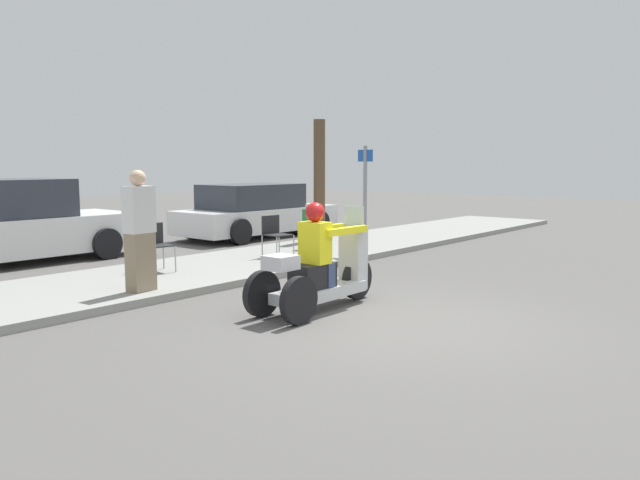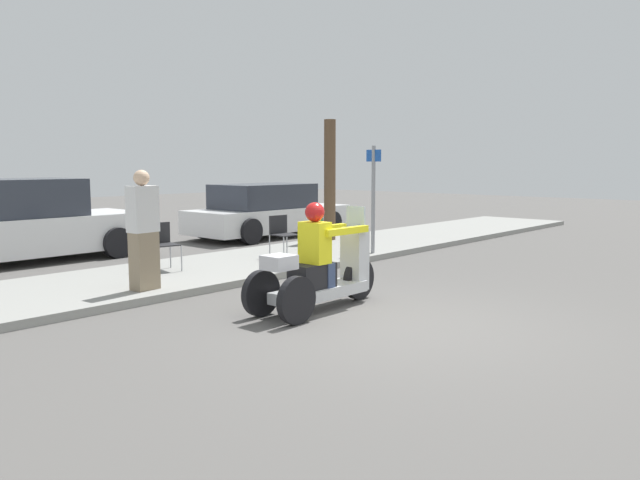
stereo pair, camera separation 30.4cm
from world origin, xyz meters
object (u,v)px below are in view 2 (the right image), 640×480
(parked_car_lot_left, at_px, (15,224))
(spectator_end_of_line, at_px, (143,232))
(street_sign, at_px, (373,195))
(folding_chair_curbside, at_px, (282,232))
(spectator_with_child, at_px, (317,227))
(parked_car_lot_center, at_px, (268,212))
(motorcycle_trike, at_px, (320,271))
(tree_trunk, at_px, (330,180))
(folding_chair_set_back, at_px, (161,241))

(parked_car_lot_left, bearing_deg, spectator_end_of_line, -91.42)
(street_sign, bearing_deg, folding_chair_curbside, 148.38)
(spectator_with_child, xyz_separation_m, folding_chair_curbside, (-1.40, -0.33, 0.03))
(parked_car_lot_left, xyz_separation_m, street_sign, (5.14, -4.97, 0.54))
(spectator_end_of_line, relative_size, spectator_with_child, 1.77)
(spectator_with_child, height_order, street_sign, street_sign)
(folding_chair_curbside, xyz_separation_m, parked_car_lot_center, (2.92, 3.48, 0.05))
(motorcycle_trike, bearing_deg, spectator_end_of_line, 115.51)
(spectator_with_child, relative_size, parked_car_lot_left, 0.20)
(tree_trunk, bearing_deg, street_sign, -117.80)
(folding_chair_set_back, distance_m, street_sign, 4.43)
(folding_chair_set_back, bearing_deg, motorcycle_trike, -89.80)
(spectator_end_of_line, relative_size, parked_car_lot_center, 0.37)
(spectator_with_child, height_order, parked_car_lot_center, parked_car_lot_center)
(spectator_end_of_line, distance_m, spectator_with_child, 5.15)
(spectator_end_of_line, height_order, spectator_with_child, spectator_end_of_line)
(motorcycle_trike, xyz_separation_m, folding_chair_curbside, (2.46, 3.21, 0.10))
(spectator_end_of_line, relative_size, tree_trunk, 0.61)
(motorcycle_trike, bearing_deg, tree_trunk, 39.78)
(parked_car_lot_center, bearing_deg, parked_car_lot_left, 175.69)
(motorcycle_trike, relative_size, parked_car_lot_center, 0.48)
(spectator_end_of_line, xyz_separation_m, street_sign, (5.25, -0.22, 0.35))
(spectator_with_child, xyz_separation_m, parked_car_lot_left, (-4.90, 3.63, 0.18))
(parked_car_lot_left, height_order, parked_car_lot_center, parked_car_lot_left)
(folding_chair_set_back, height_order, parked_car_lot_center, parked_car_lot_center)
(folding_chair_curbside, relative_size, tree_trunk, 0.28)
(motorcycle_trike, xyz_separation_m, tree_trunk, (5.24, 4.37, 1.04))
(folding_chair_set_back, height_order, tree_trunk, tree_trunk)
(folding_chair_curbside, relative_size, parked_car_lot_center, 0.18)
(motorcycle_trike, height_order, parked_car_lot_left, parked_car_lot_left)
(spectator_with_child, bearing_deg, folding_chair_curbside, -166.58)
(spectator_end_of_line, relative_size, folding_chair_set_back, 2.13)
(parked_car_lot_center, bearing_deg, folding_chair_curbside, -129.95)
(parked_car_lot_left, relative_size, tree_trunk, 1.70)
(spectator_end_of_line, distance_m, folding_chair_set_back, 1.73)
(spectator_end_of_line, bearing_deg, motorcycle_trike, -64.49)
(folding_chair_set_back, relative_size, tree_trunk, 0.28)
(spectator_end_of_line, relative_size, parked_car_lot_left, 0.36)
(motorcycle_trike, relative_size, spectator_with_child, 2.25)
(parked_car_lot_left, bearing_deg, tree_trunk, -24.06)
(parked_car_lot_center, bearing_deg, street_sign, -105.90)
(spectator_with_child, xyz_separation_m, parked_car_lot_center, (1.52, 3.15, 0.08))
(motorcycle_trike, height_order, street_sign, street_sign)
(folding_chair_set_back, bearing_deg, tree_trunk, 7.45)
(folding_chair_set_back, relative_size, folding_chair_curbside, 1.00)
(motorcycle_trike, xyz_separation_m, street_sign, (4.10, 2.20, 0.80))
(folding_chair_set_back, height_order, street_sign, street_sign)
(parked_car_lot_center, bearing_deg, tree_trunk, -93.33)
(folding_chair_set_back, bearing_deg, parked_car_lot_center, 29.15)
(spectator_end_of_line, xyz_separation_m, spectator_with_child, (5.02, 1.12, -0.37))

